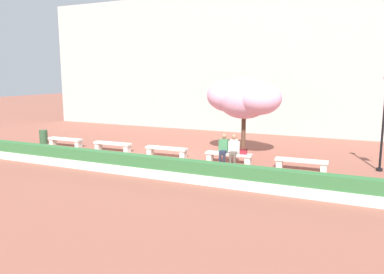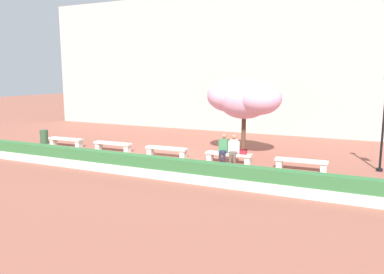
{
  "view_description": "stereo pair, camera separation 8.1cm",
  "coord_description": "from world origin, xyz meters",
  "px_view_note": "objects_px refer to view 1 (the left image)",
  "views": [
    {
      "loc": [
        8.31,
        -15.33,
        3.84
      ],
      "look_at": [
        1.24,
        0.2,
        1.0
      ],
      "focal_mm": 35.0,
      "sensor_mm": 36.0,
      "label": 1
    },
    {
      "loc": [
        8.38,
        -15.29,
        3.84
      ],
      "look_at": [
        1.24,
        0.2,
        1.0
      ],
      "focal_mm": 35.0,
      "sensor_mm": 36.0,
      "label": 2
    }
  ],
  "objects_px": {
    "trash_bin": "(44,137)",
    "stone_bench_center": "(166,150)",
    "stone_bench_near_east": "(229,156)",
    "person_seated_left": "(224,147)",
    "handbag": "(244,151)",
    "lamp_post_with_banner": "(384,113)",
    "cherry_tree_main": "(244,98)",
    "person_seated_right": "(234,148)",
    "stone_bench_west_end": "(65,141)",
    "stone_bench_east_end": "(301,163)",
    "stone_bench_near_west": "(113,145)"
  },
  "relations": [
    {
      "from": "stone_bench_west_end",
      "to": "stone_bench_near_west",
      "type": "relative_size",
      "value": 1.0
    },
    {
      "from": "person_seated_left",
      "to": "trash_bin",
      "type": "relative_size",
      "value": 1.65
    },
    {
      "from": "stone_bench_west_end",
      "to": "handbag",
      "type": "distance_m",
      "value": 10.01
    },
    {
      "from": "stone_bench_west_end",
      "to": "stone_bench_center",
      "type": "height_order",
      "value": "same"
    },
    {
      "from": "person_seated_left",
      "to": "handbag",
      "type": "height_order",
      "value": "person_seated_left"
    },
    {
      "from": "handbag",
      "to": "lamp_post_with_banner",
      "type": "height_order",
      "value": "lamp_post_with_banner"
    },
    {
      "from": "stone_bench_near_west",
      "to": "stone_bench_center",
      "type": "bearing_deg",
      "value": 0.0
    },
    {
      "from": "stone_bench_near_east",
      "to": "person_seated_left",
      "type": "bearing_deg",
      "value": -166.37
    },
    {
      "from": "person_seated_right",
      "to": "stone_bench_east_end",
      "type": "bearing_deg",
      "value": 1.05
    },
    {
      "from": "lamp_post_with_banner",
      "to": "trash_bin",
      "type": "height_order",
      "value": "lamp_post_with_banner"
    },
    {
      "from": "stone_bench_near_east",
      "to": "person_seated_right",
      "type": "bearing_deg",
      "value": -12.35
    },
    {
      "from": "stone_bench_center",
      "to": "stone_bench_near_east",
      "type": "distance_m",
      "value": 3.11
    },
    {
      "from": "person_seated_left",
      "to": "lamp_post_with_banner",
      "type": "distance_m",
      "value": 6.58
    },
    {
      "from": "handbag",
      "to": "trash_bin",
      "type": "bearing_deg",
      "value": 179.5
    },
    {
      "from": "person_seated_left",
      "to": "person_seated_right",
      "type": "bearing_deg",
      "value": 0.05
    },
    {
      "from": "stone_bench_center",
      "to": "stone_bench_near_east",
      "type": "xyz_separation_m",
      "value": [
        3.11,
        0.0,
        0.0
      ]
    },
    {
      "from": "stone_bench_center",
      "to": "cherry_tree_main",
      "type": "bearing_deg",
      "value": 33.93
    },
    {
      "from": "person_seated_right",
      "to": "handbag",
      "type": "bearing_deg",
      "value": 4.57
    },
    {
      "from": "person_seated_right",
      "to": "cherry_tree_main",
      "type": "relative_size",
      "value": 0.35
    },
    {
      "from": "stone_bench_center",
      "to": "lamp_post_with_banner",
      "type": "bearing_deg",
      "value": 7.44
    },
    {
      "from": "stone_bench_center",
      "to": "trash_bin",
      "type": "height_order",
      "value": "trash_bin"
    },
    {
      "from": "stone_bench_center",
      "to": "stone_bench_east_end",
      "type": "height_order",
      "value": "same"
    },
    {
      "from": "lamp_post_with_banner",
      "to": "trash_bin",
      "type": "relative_size",
      "value": 4.98
    },
    {
      "from": "handbag",
      "to": "lamp_post_with_banner",
      "type": "relative_size",
      "value": 0.09
    },
    {
      "from": "trash_bin",
      "to": "lamp_post_with_banner",
      "type": "bearing_deg",
      "value": 3.73
    },
    {
      "from": "stone_bench_center",
      "to": "lamp_post_with_banner",
      "type": "distance_m",
      "value": 9.44
    },
    {
      "from": "stone_bench_near_west",
      "to": "trash_bin",
      "type": "bearing_deg",
      "value": 178.98
    },
    {
      "from": "stone_bench_near_east",
      "to": "trash_bin",
      "type": "relative_size",
      "value": 2.69
    },
    {
      "from": "person_seated_left",
      "to": "cherry_tree_main",
      "type": "distance_m",
      "value": 2.99
    },
    {
      "from": "stone_bench_west_end",
      "to": "trash_bin",
      "type": "distance_m",
      "value": 1.67
    },
    {
      "from": "stone_bench_west_end",
      "to": "stone_bench_near_west",
      "type": "distance_m",
      "value": 3.11
    },
    {
      "from": "lamp_post_with_banner",
      "to": "person_seated_right",
      "type": "bearing_deg",
      "value": -167.85
    },
    {
      "from": "stone_bench_near_east",
      "to": "person_seated_left",
      "type": "height_order",
      "value": "person_seated_left"
    },
    {
      "from": "trash_bin",
      "to": "stone_bench_center",
      "type": "bearing_deg",
      "value": -0.62
    },
    {
      "from": "stone_bench_near_east",
      "to": "lamp_post_with_banner",
      "type": "bearing_deg",
      "value": 11.2
    },
    {
      "from": "person_seated_right",
      "to": "trash_bin",
      "type": "distance_m",
      "value": 11.24
    },
    {
      "from": "person_seated_left",
      "to": "lamp_post_with_banner",
      "type": "height_order",
      "value": "lamp_post_with_banner"
    },
    {
      "from": "handbag",
      "to": "stone_bench_west_end",
      "type": "bearing_deg",
      "value": 179.9
    },
    {
      "from": "stone_bench_center",
      "to": "person_seated_left",
      "type": "relative_size",
      "value": 1.62
    },
    {
      "from": "stone_bench_center",
      "to": "person_seated_left",
      "type": "bearing_deg",
      "value": -1.05
    },
    {
      "from": "cherry_tree_main",
      "to": "lamp_post_with_banner",
      "type": "distance_m",
      "value": 6.1
    },
    {
      "from": "handbag",
      "to": "stone_bench_near_east",
      "type": "bearing_deg",
      "value": 178.52
    },
    {
      "from": "stone_bench_east_end",
      "to": "handbag",
      "type": "xyz_separation_m",
      "value": [
        -2.43,
        -0.02,
        0.27
      ]
    },
    {
      "from": "stone_bench_east_end",
      "to": "trash_bin",
      "type": "relative_size",
      "value": 2.69
    },
    {
      "from": "person_seated_left",
      "to": "handbag",
      "type": "xyz_separation_m",
      "value": [
        0.9,
        0.04,
        -0.12
      ]
    },
    {
      "from": "person_seated_left",
      "to": "trash_bin",
      "type": "bearing_deg",
      "value": 179.27
    },
    {
      "from": "stone_bench_west_end",
      "to": "stone_bench_east_end",
      "type": "height_order",
      "value": "same"
    },
    {
      "from": "stone_bench_near_east",
      "to": "handbag",
      "type": "distance_m",
      "value": 0.73
    },
    {
      "from": "stone_bench_west_end",
      "to": "person_seated_left",
      "type": "distance_m",
      "value": 9.12
    },
    {
      "from": "stone_bench_near_west",
      "to": "stone_bench_center",
      "type": "height_order",
      "value": "same"
    }
  ]
}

